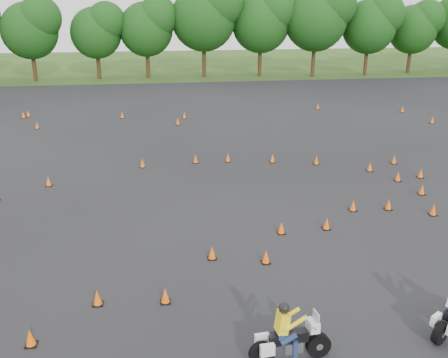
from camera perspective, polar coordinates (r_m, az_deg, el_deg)
name	(u,v)px	position (r m, az deg, el deg)	size (l,w,h in m)	color
ground	(239,248)	(18.06, 1.73, -7.93)	(140.00, 140.00, 0.00)	#2D5119
asphalt_pad	(218,188)	(23.47, -0.66, -1.07)	(62.00, 62.00, 0.00)	black
treeline	(216,37)	(51.00, -0.90, 15.96)	(87.41, 32.34, 11.17)	#153E11
traffic_cones	(215,190)	(22.67, -1.06, -1.25)	(36.32, 32.60, 0.45)	#FB610A
rider_yellow	(291,333)	(12.76, 7.72, -17.08)	(2.11, 0.65, 1.63)	yellow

